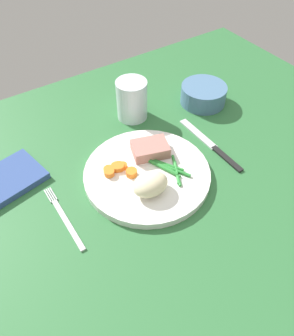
{
  "coord_description": "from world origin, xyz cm",
  "views": [
    {
      "loc": [
        -27.56,
        -38.67,
        55.2
      ],
      "look_at": [
        -1.43,
        0.91,
        4.6
      ],
      "focal_mm": 36.21,
      "sensor_mm": 36.0,
      "label": 1
    }
  ],
  "objects_px": {
    "salad_bowl": "(203,93)",
    "napkin": "(9,179)",
    "knife": "(211,145)",
    "water_glass": "(132,102)",
    "dinner_plate": "(147,174)",
    "fork": "(64,218)",
    "meat_portion": "(150,149)"
  },
  "relations": [
    {
      "from": "fork",
      "to": "napkin",
      "type": "relative_size",
      "value": 1.26
    },
    {
      "from": "salad_bowl",
      "to": "knife",
      "type": "bearing_deg",
      "value": -122.92
    },
    {
      "from": "meat_portion",
      "to": "napkin",
      "type": "distance_m",
      "value": 0.3
    },
    {
      "from": "salad_bowl",
      "to": "napkin",
      "type": "bearing_deg",
      "value": 179.2
    },
    {
      "from": "water_glass",
      "to": "knife",
      "type": "bearing_deg",
      "value": -64.41
    },
    {
      "from": "dinner_plate",
      "to": "salad_bowl",
      "type": "xyz_separation_m",
      "value": [
        0.27,
        0.14,
        0.02
      ]
    },
    {
      "from": "meat_portion",
      "to": "salad_bowl",
      "type": "height_order",
      "value": "salad_bowl"
    },
    {
      "from": "knife",
      "to": "napkin",
      "type": "bearing_deg",
      "value": 162.07
    },
    {
      "from": "dinner_plate",
      "to": "napkin",
      "type": "relative_size",
      "value": 2.0
    },
    {
      "from": "napkin",
      "to": "water_glass",
      "type": "bearing_deg",
      "value": 7.71
    },
    {
      "from": "fork",
      "to": "napkin",
      "type": "bearing_deg",
      "value": 109.82
    },
    {
      "from": "salad_bowl",
      "to": "dinner_plate",
      "type": "bearing_deg",
      "value": -152.44
    },
    {
      "from": "dinner_plate",
      "to": "knife",
      "type": "xyz_separation_m",
      "value": [
        0.17,
        -0.0,
        -0.01
      ]
    },
    {
      "from": "dinner_plate",
      "to": "salad_bowl",
      "type": "bearing_deg",
      "value": 27.56
    },
    {
      "from": "dinner_plate",
      "to": "meat_portion",
      "type": "xyz_separation_m",
      "value": [
        0.04,
        0.04,
        0.02
      ]
    },
    {
      "from": "dinner_plate",
      "to": "water_glass",
      "type": "bearing_deg",
      "value": 66.71
    },
    {
      "from": "meat_portion",
      "to": "napkin",
      "type": "xyz_separation_m",
      "value": [
        -0.28,
        0.1,
        -0.02
      ]
    },
    {
      "from": "knife",
      "to": "water_glass",
      "type": "xyz_separation_m",
      "value": [
        -0.09,
        0.19,
        0.04
      ]
    },
    {
      "from": "dinner_plate",
      "to": "meat_portion",
      "type": "height_order",
      "value": "meat_portion"
    },
    {
      "from": "meat_portion",
      "to": "knife",
      "type": "relative_size",
      "value": 0.37
    },
    {
      "from": "fork",
      "to": "salad_bowl",
      "type": "bearing_deg",
      "value": 16.56
    },
    {
      "from": "salad_bowl",
      "to": "meat_portion",
      "type": "bearing_deg",
      "value": -157.09
    },
    {
      "from": "fork",
      "to": "salad_bowl",
      "type": "height_order",
      "value": "salad_bowl"
    },
    {
      "from": "meat_portion",
      "to": "knife",
      "type": "distance_m",
      "value": 0.15
    },
    {
      "from": "dinner_plate",
      "to": "napkin",
      "type": "distance_m",
      "value": 0.29
    },
    {
      "from": "knife",
      "to": "fork",
      "type": "bearing_deg",
      "value": -178.41
    },
    {
      "from": "meat_portion",
      "to": "napkin",
      "type": "relative_size",
      "value": 0.58
    },
    {
      "from": "water_glass",
      "to": "dinner_plate",
      "type": "bearing_deg",
      "value": -113.29
    },
    {
      "from": "dinner_plate",
      "to": "knife",
      "type": "distance_m",
      "value": 0.17
    },
    {
      "from": "knife",
      "to": "meat_portion",
      "type": "bearing_deg",
      "value": 163.96
    },
    {
      "from": "dinner_plate",
      "to": "knife",
      "type": "height_order",
      "value": "dinner_plate"
    },
    {
      "from": "fork",
      "to": "knife",
      "type": "distance_m",
      "value": 0.36
    }
  ]
}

